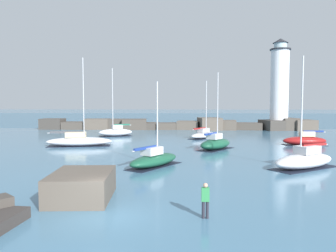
% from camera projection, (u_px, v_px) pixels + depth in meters
% --- Properties ---
extents(ground_plane, '(600.00, 600.00, 0.00)m').
position_uv_depth(ground_plane, '(106.00, 217.00, 15.14)').
color(ground_plane, teal).
extents(open_sea_beyond, '(400.00, 116.00, 0.01)m').
position_uv_depth(open_sea_beyond, '(175.00, 117.00, 127.20)').
color(open_sea_beyond, '#386684').
rests_on(open_sea_beyond, ground).
extents(breakwater_jetty, '(55.86, 6.73, 2.45)m').
position_uv_depth(breakwater_jetty, '(179.00, 125.00, 67.17)').
color(breakwater_jetty, '#423D38').
rests_on(breakwater_jetty, ground).
extents(lighthouse, '(4.79, 4.79, 18.21)m').
position_uv_depth(lighthouse, '(279.00, 89.00, 65.52)').
color(lighthouse, gray).
rests_on(lighthouse, ground).
extents(foreground_rocks, '(5.99, 8.50, 1.46)m').
position_uv_depth(foreground_rocks, '(68.00, 190.00, 17.28)').
color(foreground_rocks, brown).
rests_on(foreground_rocks, ground).
extents(sailboat_moored_0, '(8.29, 3.76, 10.88)m').
position_uv_depth(sailboat_moored_0, '(79.00, 141.00, 40.58)').
color(sailboat_moored_0, white).
rests_on(sailboat_moored_0, ground).
extents(sailboat_moored_1, '(4.97, 5.79, 8.83)m').
position_uv_depth(sailboat_moored_1, '(215.00, 143.00, 37.62)').
color(sailboat_moored_1, '#195138').
rests_on(sailboat_moored_1, ground).
extents(sailboat_moored_3, '(5.44, 6.17, 8.72)m').
position_uv_depth(sailboat_moored_3, '(204.00, 135.00, 49.83)').
color(sailboat_moored_3, silver).
rests_on(sailboat_moored_3, ground).
extents(sailboat_moored_4, '(5.57, 2.36, 10.68)m').
position_uv_depth(sailboat_moored_4, '(305.00, 140.00, 41.41)').
color(sailboat_moored_4, maroon).
rests_on(sailboat_moored_4, ground).
extents(sailboat_moored_5, '(6.66, 5.57, 9.02)m').
position_uv_depth(sailboat_moored_5, '(305.00, 160.00, 26.61)').
color(sailboat_moored_5, white).
rests_on(sailboat_moored_5, ground).
extents(sailboat_moored_6, '(4.76, 5.97, 7.10)m').
position_uv_depth(sailboat_moored_6, '(154.00, 159.00, 27.35)').
color(sailboat_moored_6, '#195138').
rests_on(sailboat_moored_6, ground).
extents(sailboat_moored_7, '(5.92, 4.19, 10.94)m').
position_uv_depth(sailboat_moored_7, '(116.00, 132.00, 53.06)').
color(sailboat_moored_7, white).
rests_on(sailboat_moored_7, ground).
extents(person_on_rocks, '(0.36, 0.22, 1.64)m').
position_uv_depth(person_on_rocks, '(205.00, 199.00, 14.87)').
color(person_on_rocks, '#282833').
rests_on(person_on_rocks, ground).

